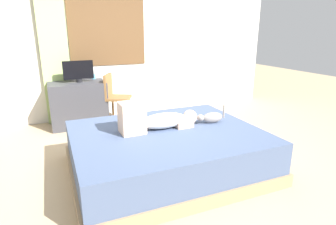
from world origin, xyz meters
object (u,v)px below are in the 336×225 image
at_px(tv_monitor, 78,71).
at_px(person_lying, 156,119).
at_px(chair_by_desk, 114,95).
at_px(cup, 93,76).
at_px(bed, 167,151).
at_px(desk, 79,104).
at_px(cat, 211,117).

bearing_deg(tv_monitor, person_lying, -72.25).
bearing_deg(chair_by_desk, cup, 125.22).
xyz_separation_m(bed, desk, (-0.75, 2.05, 0.13)).
bearing_deg(desk, chair_by_desk, -15.65).
bearing_deg(tv_monitor, chair_by_desk, -16.87).
bearing_deg(tv_monitor, cat, -56.74).
bearing_deg(cup, chair_by_desk, -54.78).
distance_m(person_lying, cup, 2.19).
relative_size(person_lying, tv_monitor, 1.95).
xyz_separation_m(cat, chair_by_desk, (-0.78, 1.83, -0.04)).
xyz_separation_m(bed, tv_monitor, (-0.70, 2.05, 0.68)).
relative_size(person_lying, cat, 2.62).
relative_size(desk, tv_monitor, 1.87).
distance_m(cat, cup, 2.46).
height_order(person_lying, cup, cup).
relative_size(person_lying, cup, 10.95).
bearing_deg(chair_by_desk, person_lying, -87.22).
distance_m(desk, cup, 0.56).
height_order(bed, cat, cat).
bearing_deg(chair_by_desk, desk, 164.35).
distance_m(tv_monitor, cup, 0.37).
bearing_deg(desk, cat, -55.87).
distance_m(tv_monitor, chair_by_desk, 0.69).
height_order(bed, tv_monitor, tv_monitor).
xyz_separation_m(bed, cup, (-0.44, 2.27, 0.54)).
bearing_deg(tv_monitor, bed, -71.08).
bearing_deg(desk, person_lying, -71.08).
height_order(desk, cup, cup).
xyz_separation_m(bed, chair_by_desk, (-0.17, 1.89, 0.27)).
distance_m(bed, cat, 0.68).
relative_size(bed, chair_by_desk, 2.45).
distance_m(bed, chair_by_desk, 1.92).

